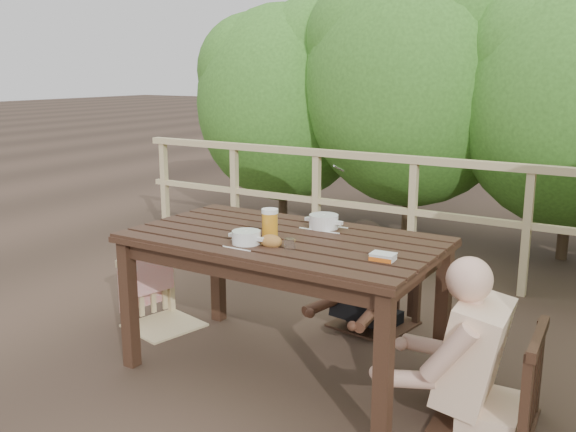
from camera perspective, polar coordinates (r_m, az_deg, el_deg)
The scene contains 15 objects.
ground at distance 3.76m, azimuth -0.41°, elevation -13.63°, with size 60.00×60.00×0.00m, color #483528.
table at distance 3.60m, azimuth -0.42°, elevation -8.05°, with size 1.69×0.95×0.78m, color black.
chair_left at distance 4.27m, azimuth -11.31°, elevation -4.24°, with size 0.44×0.44×0.88m, color tan.
chair_far at distance 4.23m, azimuth 7.88°, elevation -3.58°, with size 0.48×0.48×0.97m, color black.
chair_right at distance 3.20m, azimuth 17.80°, elevation -9.72°, with size 0.48×0.48×0.97m, color black.
woman at distance 4.23m, azimuth 8.03°, elevation -2.43°, with size 0.46×0.57×1.14m, color black, non-canonical shape.
diner_right at distance 3.12m, azimuth 18.59°, elevation -6.49°, with size 0.55×0.67×1.36m, color beige, non-canonical shape.
railing at distance 5.30m, azimuth 11.09°, elevation -0.12°, with size 5.60×0.10×1.01m, color tan.
hedge_row at distance 6.21m, azimuth 19.29°, elevation 14.27°, with size 6.60×1.60×3.80m, color #376C22, non-canonical shape.
soup_near at distance 3.32m, azimuth -3.76°, elevation -2.05°, with size 0.25×0.25×0.08m, color white.
soup_far at distance 3.64m, azimuth 3.22°, elevation -0.60°, with size 0.28×0.28×0.09m, color white.
bread_roll at distance 3.29m, azimuth -1.54°, elevation -2.30°, with size 0.12×0.09×0.07m, color #A86F34.
beer_glass at distance 3.43m, azimuth -1.64°, elevation -0.78°, with size 0.09×0.09×0.17m, color orange.
tumbler at distance 3.21m, azimuth 0.16°, elevation -2.65°, with size 0.06×0.06×0.07m, color silver.
butter_tub at distance 3.07m, azimuth 8.53°, elevation -3.78°, with size 0.12×0.08×0.05m, color silver.
Camera 1 is at (1.78, -2.85, 1.69)m, focal length 39.60 mm.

